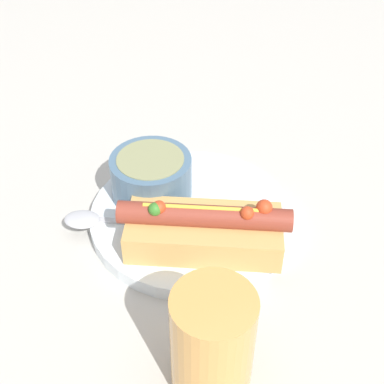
# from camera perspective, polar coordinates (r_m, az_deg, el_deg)

# --- Properties ---
(ground_plane) EXTENTS (4.00, 4.00, 0.00)m
(ground_plane) POSITION_cam_1_polar(r_m,az_deg,el_deg) (0.66, 0.00, -3.20)
(ground_plane) COLOR #BCB7AD
(dinner_plate) EXTENTS (0.25, 0.25, 0.02)m
(dinner_plate) POSITION_cam_1_polar(r_m,az_deg,el_deg) (0.66, 0.00, -2.64)
(dinner_plate) COLOR white
(dinner_plate) RESTS_ON ground_plane
(hot_dog) EXTENTS (0.19, 0.15, 0.07)m
(hot_dog) POSITION_cam_1_polar(r_m,az_deg,el_deg) (0.59, 1.31, -3.94)
(hot_dog) COLOR tan
(hot_dog) RESTS_ON dinner_plate
(soup_bowl) EXTENTS (0.10, 0.10, 0.06)m
(soup_bowl) POSITION_cam_1_polar(r_m,az_deg,el_deg) (0.66, -4.37, 1.80)
(soup_bowl) COLOR slate
(soup_bowl) RESTS_ON dinner_plate
(spoon) EXTENTS (0.16, 0.11, 0.01)m
(spoon) POSITION_cam_1_polar(r_m,az_deg,el_deg) (0.64, -10.04, -3.03)
(spoon) COLOR #B7B7BC
(spoon) RESTS_ON dinner_plate
(drinking_glass) EXTENTS (0.07, 0.07, 0.12)m
(drinking_glass) POSITION_cam_1_polar(r_m,az_deg,el_deg) (0.48, 2.17, -15.92)
(drinking_glass) COLOR #D8994C
(drinking_glass) RESTS_ON ground_plane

